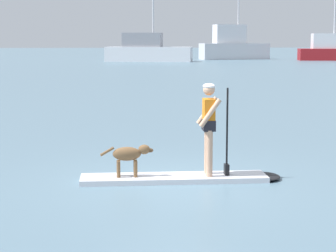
{
  "coord_description": "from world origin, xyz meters",
  "views": [
    {
      "loc": [
        -1.36,
        -11.13,
        2.62
      ],
      "look_at": [
        0.0,
        1.0,
        0.9
      ],
      "focal_mm": 65.31,
      "sensor_mm": 36.0,
      "label": 1
    }
  ],
  "objects_px": {
    "dog": "(129,155)",
    "moored_boat_port": "(233,46)",
    "paddleboard": "(186,178)",
    "moored_boat_center": "(329,50)",
    "moored_boat_starboard": "(147,51)",
    "person_paddler": "(210,122)"
  },
  "relations": [
    {
      "from": "dog",
      "to": "moored_boat_starboard",
      "type": "xyz_separation_m",
      "value": [
        5.36,
        64.17,
        0.84
      ]
    },
    {
      "from": "paddleboard",
      "to": "person_paddler",
      "type": "bearing_deg",
      "value": -1.59
    },
    {
      "from": "moored_boat_starboard",
      "to": "person_paddler",
      "type": "bearing_deg",
      "value": -93.45
    },
    {
      "from": "dog",
      "to": "moored_boat_port",
      "type": "xyz_separation_m",
      "value": [
        17.69,
        71.5,
        1.27
      ]
    },
    {
      "from": "moored_boat_port",
      "to": "moored_boat_starboard",
      "type": "bearing_deg",
      "value": -149.24
    },
    {
      "from": "paddleboard",
      "to": "moored_boat_center",
      "type": "distance_m",
      "value": 71.85
    },
    {
      "from": "paddleboard",
      "to": "person_paddler",
      "type": "xyz_separation_m",
      "value": [
        0.43,
        -0.01,
        1.06
      ]
    },
    {
      "from": "dog",
      "to": "moored_boat_port",
      "type": "height_order",
      "value": "moored_boat_port"
    },
    {
      "from": "person_paddler",
      "to": "moored_boat_starboard",
      "type": "bearing_deg",
      "value": 86.55
    },
    {
      "from": "moored_boat_center",
      "to": "person_paddler",
      "type": "bearing_deg",
      "value": -112.79
    },
    {
      "from": "dog",
      "to": "moored_boat_center",
      "type": "bearing_deg",
      "value": 66.11
    },
    {
      "from": "person_paddler",
      "to": "moored_boat_center",
      "type": "height_order",
      "value": "moored_boat_center"
    },
    {
      "from": "paddleboard",
      "to": "dog",
      "type": "height_order",
      "value": "dog"
    },
    {
      "from": "paddleboard",
      "to": "moored_boat_port",
      "type": "distance_m",
      "value": 73.46
    },
    {
      "from": "dog",
      "to": "moored_boat_starboard",
      "type": "distance_m",
      "value": 64.4
    },
    {
      "from": "paddleboard",
      "to": "dog",
      "type": "xyz_separation_m",
      "value": [
        -1.06,
        0.03,
        0.45
      ]
    },
    {
      "from": "dog",
      "to": "moored_boat_port",
      "type": "bearing_deg",
      "value": 76.1
    },
    {
      "from": "person_paddler",
      "to": "moored_boat_center",
      "type": "relative_size",
      "value": 0.17
    },
    {
      "from": "paddleboard",
      "to": "dog",
      "type": "relative_size",
      "value": 3.82
    },
    {
      "from": "moored_boat_port",
      "to": "moored_boat_center",
      "type": "bearing_deg",
      "value": -25.28
    },
    {
      "from": "paddleboard",
      "to": "dog",
      "type": "distance_m",
      "value": 1.15
    },
    {
      "from": "moored_boat_starboard",
      "to": "moored_boat_port",
      "type": "height_order",
      "value": "moored_boat_port"
    }
  ]
}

